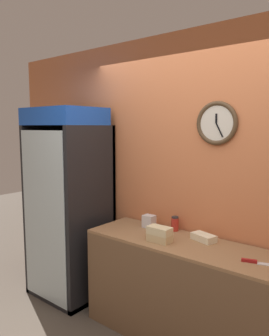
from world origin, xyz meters
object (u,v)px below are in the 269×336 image
at_px(sandwich_stack_middle, 160,230).
at_px(napkin_dispenser, 149,221).
at_px(condiment_jar, 175,224).
at_px(chefs_knife, 257,262).
at_px(sandwich_flat_left, 204,237).
at_px(sandwich_stack_bottom, 159,238).
at_px(beverage_cooler, 72,194).

distance_m(sandwich_stack_middle, napkin_dispenser, 0.40).
bearing_deg(condiment_jar, napkin_dispenser, -163.91).
bearing_deg(chefs_knife, sandwich_stack_middle, -174.99).
relative_size(sandwich_flat_left, condiment_jar, 1.71).
bearing_deg(chefs_knife, napkin_dispenser, 170.12).
relative_size(sandwich_stack_bottom, condiment_jar, 1.49).
relative_size(sandwich_stack_bottom, sandwich_stack_middle, 1.01).
relative_size(beverage_cooler, napkin_dispenser, 17.01).
distance_m(beverage_cooler, sandwich_stack_bottom, 1.26).
xyz_separation_m(sandwich_flat_left, condiment_jar, (-0.33, 0.08, 0.04)).
xyz_separation_m(sandwich_stack_bottom, sandwich_stack_middle, (0.00, 0.00, 0.06)).
bearing_deg(beverage_cooler, condiment_jar, 10.62).
distance_m(sandwich_stack_middle, chefs_knife, 0.80).
relative_size(sandwich_stack_middle, chefs_knife, 0.68).
bearing_deg(napkin_dispenser, chefs_knife, -9.88).
xyz_separation_m(beverage_cooler, sandwich_stack_bottom, (1.24, -0.11, -0.20)).
height_order(sandwich_stack_bottom, chefs_knife, sandwich_stack_bottom).
height_order(sandwich_flat_left, condiment_jar, condiment_jar).
bearing_deg(sandwich_flat_left, beverage_cooler, -174.53).
height_order(sandwich_stack_middle, sandwich_flat_left, sandwich_stack_middle).
distance_m(beverage_cooler, condiment_jar, 1.22).
relative_size(sandwich_flat_left, napkin_dispenser, 1.93).
height_order(sandwich_flat_left, napkin_dispenser, napkin_dispenser).
xyz_separation_m(chefs_knife, condiment_jar, (-0.85, 0.26, 0.06)).
height_order(beverage_cooler, napkin_dispenser, beverage_cooler).
relative_size(chefs_knife, napkin_dispenser, 2.47).
relative_size(sandwich_flat_left, chefs_knife, 0.78).
bearing_deg(sandwich_stack_middle, sandwich_stack_bottom, 0.00).
distance_m(beverage_cooler, napkin_dispenser, 0.97).
relative_size(chefs_knife, condiment_jar, 2.19).
bearing_deg(sandwich_stack_middle, beverage_cooler, 174.99).
bearing_deg(sandwich_flat_left, napkin_dispenser, 179.44).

